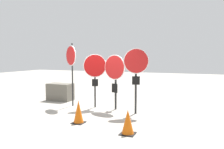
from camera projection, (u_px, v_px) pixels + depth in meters
ground_plane at (102, 109)px, 8.24m from camera, size 40.00×40.00×0.00m
stop_sign_0 at (71, 60)px, 8.62m from camera, size 0.70×0.44×2.51m
stop_sign_1 at (95, 69)px, 8.39m from camera, size 0.81×0.44×2.08m
stop_sign_2 at (115, 72)px, 8.05m from camera, size 0.89×0.29×2.05m
stop_sign_3 at (136, 67)px, 7.42m from camera, size 0.83×0.32×2.26m
traffic_cone_0 at (128, 122)px, 5.54m from camera, size 0.38×0.38×0.64m
traffic_cone_1 at (78, 112)px, 6.48m from camera, size 0.36×0.36×0.69m
storage_crate at (60, 92)px, 9.91m from camera, size 1.14×0.62×0.77m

